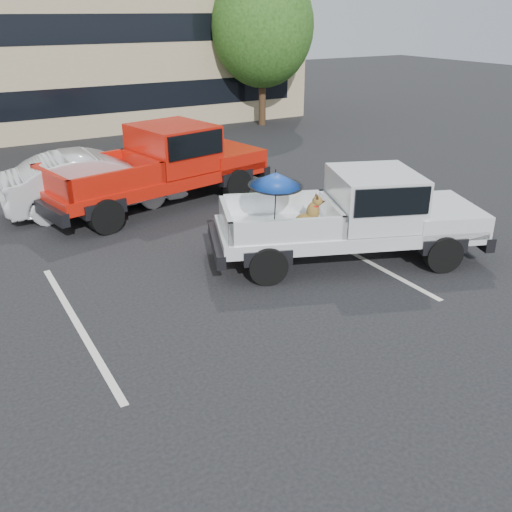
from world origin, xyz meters
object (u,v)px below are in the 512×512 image
object	(u,v)px
silver_sedan	(94,181)
silver_pickup	(362,211)
red_pickup	(168,161)
tree_back	(134,19)
tree_right	(263,27)

from	to	relation	value
silver_sedan	silver_pickup	bearing A→B (deg)	-145.25
silver_pickup	silver_sedan	xyz separation A→B (m)	(-3.95, 6.10, -0.28)
silver_pickup	red_pickup	xyz separation A→B (m)	(-2.01, 5.67, 0.10)
tree_back	silver_sedan	xyz separation A→B (m)	(-6.99, -16.08, -3.65)
tree_right	red_pickup	world-z (taller)	tree_right
tree_right	silver_pickup	size ratio (longest dim) A/B	1.13
tree_back	silver_pickup	xyz separation A→B (m)	(-3.03, -22.19, -3.36)
red_pickup	tree_right	bearing A→B (deg)	35.17
red_pickup	silver_sedan	distance (m)	2.03
tree_right	tree_back	distance (m)	8.55
red_pickup	silver_sedan	bearing A→B (deg)	156.07
tree_back	red_pickup	world-z (taller)	tree_back
tree_right	tree_back	xyz separation A→B (m)	(-3.00, 8.00, 0.20)
silver_pickup	silver_sedan	world-z (taller)	silver_pickup
silver_pickup	red_pickup	world-z (taller)	red_pickup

